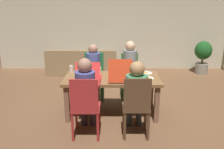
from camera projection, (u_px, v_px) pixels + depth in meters
ground_plane at (112, 113)px, 4.70m from camera, size 20.00×20.00×0.00m
back_wall at (113, 21)px, 7.41m from camera, size 7.02×0.12×2.90m
dining_table at (112, 82)px, 4.51m from camera, size 1.73×0.85×0.73m
chair_0 at (130, 73)px, 5.39m from camera, size 0.39×0.39×0.96m
person_0 at (130, 66)px, 5.19m from camera, size 0.29×0.52×1.26m
chair_1 at (137, 106)px, 3.73m from camera, size 0.42×0.39×1.00m
person_1 at (136, 91)px, 3.81m from camera, size 0.33×0.53×1.21m
chair_2 at (85, 105)px, 3.70m from camera, size 0.43×0.44×1.00m
person_2 at (86, 90)px, 3.81m from camera, size 0.30×0.53×1.26m
chair_3 at (94, 74)px, 5.35m from camera, size 0.44×0.42×0.99m
person_3 at (93, 68)px, 5.15m from camera, size 0.29×0.50×1.20m
pizza_box_0 at (120, 75)px, 4.44m from camera, size 0.41×0.63×0.38m
pizza_box_1 at (89, 78)px, 4.29m from camera, size 0.41×0.64×0.37m
plate_0 at (147, 78)px, 4.40m from camera, size 0.24×0.24×0.03m
plate_1 at (145, 73)px, 4.72m from camera, size 0.25×0.25×0.03m
drinking_glass_0 at (71, 69)px, 4.76m from camera, size 0.07×0.07×0.14m
drinking_glass_1 at (99, 71)px, 4.63m from camera, size 0.07×0.07×0.14m
couch at (82, 64)px, 7.19m from camera, size 1.99×0.78×0.74m
potted_plant at (203, 55)px, 7.08m from camera, size 0.48×0.48×0.95m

